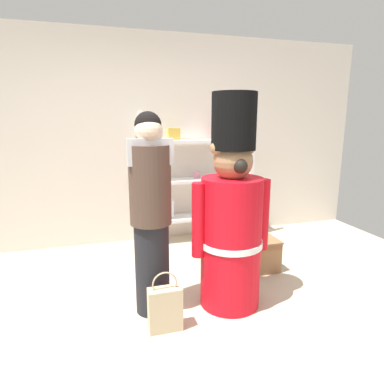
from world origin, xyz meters
TOP-DOWN VIEW (x-y plane):
  - ground_plane at (0.00, 0.00)m, footprint 6.40×6.40m
  - back_wall at (0.00, 2.20)m, footprint 6.40×0.12m
  - merchandise_shelf at (0.83, 1.98)m, footprint 1.44×0.35m
  - teddy_bear_guard at (0.61, 0.36)m, footprint 0.68×0.53m
  - person_shopper at (-0.04, 0.44)m, footprint 0.34×0.33m
  - shopping_bag at (-0.00, 0.14)m, footprint 0.25×0.12m
  - display_crate at (1.17, 0.87)m, footprint 0.38×0.31m

SIDE VIEW (x-z plane):
  - ground_plane at x=0.00m, z-range 0.00..0.00m
  - display_crate at x=1.17m, z-range 0.00..0.34m
  - shopping_bag at x=0.00m, z-range -0.06..0.41m
  - teddy_bear_guard at x=0.61m, z-range -0.13..1.64m
  - merchandise_shelf at x=0.83m, z-range 0.01..1.67m
  - person_shopper at x=-0.04m, z-range 0.04..1.66m
  - back_wall at x=0.00m, z-range 0.00..2.60m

